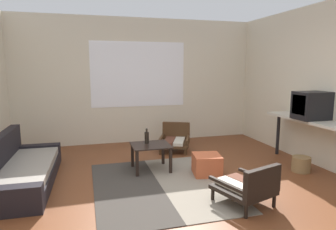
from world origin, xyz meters
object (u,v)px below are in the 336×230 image
Objects in this scene: couch at (19,171)px; wicker_basket at (301,164)px; coffee_table at (151,150)px; crt_television at (313,105)px; ottoman_orange at (207,165)px; console_shelf at (308,123)px; armchair_striped_foreground at (248,186)px; glass_bottle at (147,137)px; armchair_by_window at (175,139)px; clay_vase at (297,109)px.

wicker_basket is at bearing -8.30° from couch.
crt_television is at bearing -13.29° from coffee_table.
ottoman_orange is 0.75× the size of crt_television.
console_shelf is 2.99× the size of crt_television.
armchair_striped_foreground reaches higher than wicker_basket.
glass_bottle is 0.85× the size of wicker_basket.
armchair_striped_foreground is (0.12, -2.58, 0.02)m from armchair_by_window.
armchair_striped_foreground is (0.85, -1.55, -0.09)m from coffee_table.
couch is 7.24× the size of clay_vase.
armchair_by_window is 1.05× the size of armchair_striped_foreground.
coffee_table is 2.61m from clay_vase.
armchair_striped_foreground is at bearing -148.63° from console_shelf.
armchair_striped_foreground is 0.47× the size of console_shelf.
console_shelf is 5.65× the size of wicker_basket.
glass_bottle reaches higher than wicker_basket.
couch reaches higher than armchair_striped_foreground.
clay_vase reaches higher than wicker_basket.
armchair_by_window is 2.44m from console_shelf.
armchair_by_window is at bearing 50.56° from glass_bottle.
armchair_by_window is (0.72, 1.04, -0.11)m from coffee_table.
armchair_striped_foreground is (2.77, -1.45, 0.04)m from couch.
clay_vase reaches higher than armchair_striped_foreground.
glass_bottle is (-0.76, -0.93, 0.30)m from armchair_by_window.
couch is 3.82× the size of crt_television.
console_shelf is at bearing -40.54° from armchair_by_window.
console_shelf reaches higher than couch.
crt_television is (4.45, -0.50, 0.84)m from couch.
clay_vase is at bearing -35.08° from armchair_by_window.
couch reaches higher than coffee_table.
console_shelf is (1.69, 1.03, 0.48)m from armchair_striped_foreground.
ottoman_orange is at bearing -173.40° from clay_vase.
armchair_by_window is at bearing 132.12° from wicker_basket.
couch reaches higher than armchair_by_window.
coffee_table is at bearing 174.63° from clay_vase.
armchair_striped_foreground is 2.24m from clay_vase.
armchair_striped_foreground is at bearing -27.66° from couch.
armchair_striped_foreground reaches higher than coffee_table.
armchair_striped_foreground is at bearing -150.66° from crt_television.
couch is 8.51× the size of glass_bottle.
glass_bottle is at bearing -129.44° from armchair_by_window.
clay_vase reaches higher than console_shelf.
crt_television is (1.81, -1.63, 0.82)m from armchair_by_window.
ottoman_orange is 1.54m from wicker_basket.
couch reaches higher than glass_bottle.
clay_vase is 1.00× the size of wicker_basket.
couch is 2.69× the size of armchair_striped_foreground.
coffee_table is 1.48× the size of ottoman_orange.
glass_bottle is (-2.58, 0.34, -0.41)m from clay_vase.
crt_television is at bearing -6.45° from couch.
couch is 4.56m from crt_television.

